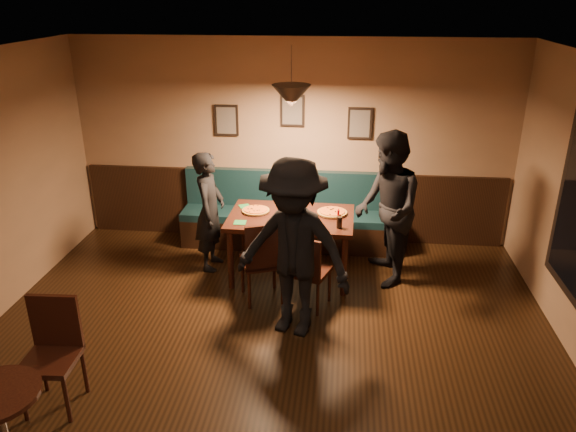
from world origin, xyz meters
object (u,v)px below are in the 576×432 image
object	(u,v)px
chair_near_left	(262,259)
cafe_table	(3,430)
soda_glass	(339,222)
cafe_chair_far	(49,358)
dining_table	(291,246)
tabasco_bottle	(338,213)
chair_near_right	(310,269)
diner_right	(387,209)
diner_front	(293,249)
booth_bench	(290,212)
diner_left	(210,211)

from	to	relation	value
chair_near_left	cafe_table	bearing A→B (deg)	-141.66
soda_glass	cafe_chair_far	size ratio (longest dim) A/B	0.14
dining_table	tabasco_bottle	bearing A→B (deg)	0.43
dining_table	chair_near_right	size ratio (longest dim) A/B	1.67
dining_table	chair_near_left	bearing A→B (deg)	-113.63
diner_right	cafe_chair_far	bearing A→B (deg)	-57.70
diner_front	cafe_chair_far	bearing A→B (deg)	-127.03
chair_near_left	chair_near_right	size ratio (longest dim) A/B	1.12
chair_near_right	tabasco_bottle	size ratio (longest dim) A/B	7.08
chair_near_right	soda_glass	bearing A→B (deg)	71.56
booth_bench	diner_front	distance (m)	2.14
chair_near_left	tabasco_bottle	distance (m)	1.09
diner_left	diner_right	xyz separation A→B (m)	(2.18, -0.12, 0.17)
diner_front	tabasco_bottle	distance (m)	1.26
chair_near_right	diner_right	size ratio (longest dim) A/B	0.48
diner_left	diner_front	size ratio (longest dim) A/B	0.81
diner_right	cafe_chair_far	distance (m)	3.92
dining_table	diner_left	size ratio (longest dim) A/B	0.98
chair_near_right	diner_left	distance (m)	1.59
diner_left	booth_bench	bearing A→B (deg)	-50.09
chair_near_right	diner_right	distance (m)	1.21
diner_left	diner_front	xyz separation A→B (m)	(1.18, -1.34, 0.18)
cafe_table	booth_bench	bearing A→B (deg)	67.35
tabasco_bottle	chair_near_left	bearing A→B (deg)	-145.39
chair_near_left	tabasco_bottle	size ratio (longest dim) A/B	7.92
chair_near_right	cafe_chair_far	bearing A→B (deg)	-117.44
dining_table	chair_near_left	world-z (taller)	chair_near_left
diner_front	cafe_chair_far	distance (m)	2.40
soda_glass	tabasco_bottle	bearing A→B (deg)	93.44
diner_right	diner_front	bearing A→B (deg)	-48.69
tabasco_bottle	cafe_chair_far	world-z (taller)	cafe_chair_far
booth_bench	chair_near_left	world-z (taller)	chair_near_left
chair_near_right	cafe_table	world-z (taller)	chair_near_right
cafe_table	diner_right	bearing A→B (deg)	47.66
diner_left	soda_glass	bearing A→B (deg)	-103.60
booth_bench	diner_front	bearing A→B (deg)	-83.37
dining_table	cafe_chair_far	distance (m)	3.12
dining_table	tabasco_bottle	size ratio (longest dim) A/B	11.78
chair_near_right	diner_front	bearing A→B (deg)	-85.08
diner_right	cafe_table	xyz separation A→B (m)	(-2.96, -3.25, -0.59)
chair_near_left	diner_left	world-z (taller)	diner_left
booth_bench	diner_right	world-z (taller)	diner_right
diner_left	cafe_table	xyz separation A→B (m)	(-0.78, -3.37, -0.42)
chair_near_left	diner_left	distance (m)	1.09
chair_near_right	cafe_table	xyz separation A→B (m)	(-2.10, -2.55, -0.11)
chair_near_left	soda_glass	size ratio (longest dim) A/B	7.33
dining_table	cafe_chair_far	bearing A→B (deg)	-123.38
booth_bench	dining_table	xyz separation A→B (m)	(0.10, -0.88, -0.10)
chair_near_left	cafe_chair_far	distance (m)	2.48
chair_near_right	diner_front	size ratio (longest dim) A/B	0.48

